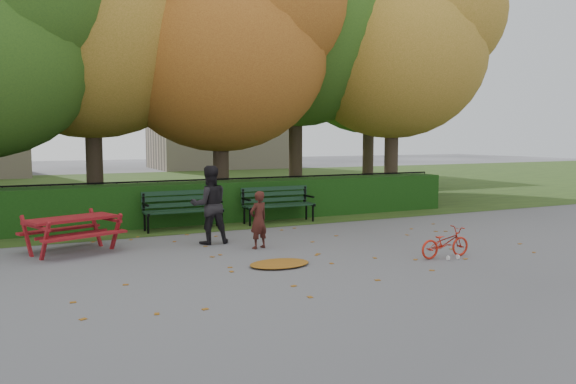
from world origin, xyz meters
name	(u,v)px	position (x,y,z in m)	size (l,w,h in m)	color
ground	(308,254)	(0.00, 0.00, 0.00)	(90.00, 90.00, 0.00)	slate
grass_strip	(146,189)	(0.00, 14.00, 0.01)	(90.00, 90.00, 0.00)	#243815
building_right	(220,80)	(8.00, 28.00, 6.00)	(9.00, 6.00, 12.00)	#C2AE96
hedge	(225,201)	(0.00, 4.50, 0.50)	(13.00, 0.90, 1.00)	black
iron_fence	(215,197)	(0.00, 5.30, 0.54)	(14.00, 0.04, 1.02)	black
tree_b	(105,10)	(-2.44, 6.75, 5.40)	(6.72, 6.40, 8.79)	#31221B
tree_c	(234,38)	(0.83, 5.96, 4.82)	(6.30, 6.00, 8.00)	#31221B
tree_d	(310,14)	(3.88, 7.23, 5.98)	(7.14, 6.80, 9.58)	#31221B
tree_e	(406,42)	(6.52, 5.77, 5.08)	(6.09, 5.80, 8.16)	#31221B
tree_g	(380,54)	(8.33, 9.76, 5.37)	(6.30, 6.00, 8.55)	#31221B
bench_left	(182,207)	(-1.30, 3.70, 0.52)	(1.80, 0.57, 0.88)	black
bench_right	(277,202)	(1.10, 3.70, 0.52)	(1.80, 0.57, 0.88)	black
picnic_table	(72,225)	(-3.82, 2.00, 0.51)	(1.87, 1.70, 0.75)	maroon
leaf_pile	(280,263)	(-0.85, -0.60, 0.04)	(1.03, 0.71, 0.07)	brown
leaf_scatter	(300,251)	(0.00, 0.30, 0.01)	(9.00, 5.70, 0.01)	brown
child	(258,220)	(-0.60, 0.87, 0.55)	(0.40, 0.26, 1.10)	#3C1813
adult	(209,205)	(-1.28, 1.75, 0.78)	(0.76, 0.59, 1.56)	black
bicycle	(445,243)	(2.04, -1.30, 0.27)	(0.36, 1.02, 0.54)	red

